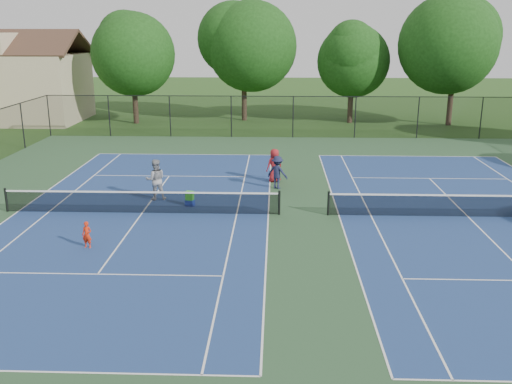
{
  "coord_description": "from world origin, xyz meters",
  "views": [
    {
      "loc": [
        -1.21,
        -23.33,
        7.77
      ],
      "look_at": [
        -2.01,
        -1.0,
        1.3
      ],
      "focal_mm": 40.0,
      "sensor_mm": 36.0,
      "label": 1
    }
  ],
  "objects_px": {
    "instructor": "(156,180)",
    "ball_crate": "(190,203)",
    "clapboard_house": "(21,85)",
    "tree_back_a": "(132,49)",
    "bystander_b": "(277,172)",
    "ball_hopper": "(190,196)",
    "tree_back_b": "(244,42)",
    "tree_back_d": "(456,40)",
    "bystander_c": "(275,165)",
    "tree_back_c": "(353,56)",
    "child_player": "(87,235)"
  },
  "relations": [
    {
      "from": "tree_back_c",
      "to": "bystander_b",
      "type": "height_order",
      "value": "tree_back_c"
    },
    {
      "from": "tree_back_b",
      "to": "ball_crate",
      "type": "relative_size",
      "value": 26.12
    },
    {
      "from": "tree_back_b",
      "to": "bystander_c",
      "type": "bearing_deg",
      "value": -82.45
    },
    {
      "from": "bystander_c",
      "to": "tree_back_d",
      "type": "bearing_deg",
      "value": -153.5
    },
    {
      "from": "tree_back_c",
      "to": "instructor",
      "type": "bearing_deg",
      "value": -117.2
    },
    {
      "from": "tree_back_b",
      "to": "bystander_b",
      "type": "distance_m",
      "value": 22.75
    },
    {
      "from": "tree_back_a",
      "to": "tree_back_b",
      "type": "distance_m",
      "value": 9.24
    },
    {
      "from": "ball_crate",
      "to": "tree_back_b",
      "type": "bearing_deg",
      "value": 87.52
    },
    {
      "from": "clapboard_house",
      "to": "tree_back_a",
      "type": "bearing_deg",
      "value": -5.71
    },
    {
      "from": "bystander_c",
      "to": "ball_crate",
      "type": "distance_m",
      "value": 5.83
    },
    {
      "from": "clapboard_house",
      "to": "bystander_c",
      "type": "height_order",
      "value": "clapboard_house"
    },
    {
      "from": "bystander_b",
      "to": "tree_back_d",
      "type": "bearing_deg",
      "value": -98.9
    },
    {
      "from": "tree_back_a",
      "to": "ball_hopper",
      "type": "height_order",
      "value": "tree_back_a"
    },
    {
      "from": "tree_back_b",
      "to": "bystander_b",
      "type": "relative_size",
      "value": 6.04
    },
    {
      "from": "tree_back_d",
      "to": "tree_back_c",
      "type": "bearing_deg",
      "value": 172.87
    },
    {
      "from": "instructor",
      "to": "tree_back_b",
      "type": "bearing_deg",
      "value": -111.58
    },
    {
      "from": "child_player",
      "to": "bystander_c",
      "type": "bearing_deg",
      "value": 64.45
    },
    {
      "from": "tree_back_a",
      "to": "child_player",
      "type": "relative_size",
      "value": 9.17
    },
    {
      "from": "tree_back_b",
      "to": "clapboard_house",
      "type": "height_order",
      "value": "tree_back_b"
    },
    {
      "from": "instructor",
      "to": "ball_hopper",
      "type": "height_order",
      "value": "instructor"
    },
    {
      "from": "tree_back_a",
      "to": "ball_hopper",
      "type": "xyz_separation_m",
      "value": [
        7.92,
        -22.89,
        -5.55
      ]
    },
    {
      "from": "tree_back_c",
      "to": "ball_hopper",
      "type": "height_order",
      "value": "tree_back_c"
    },
    {
      "from": "instructor",
      "to": "bystander_b",
      "type": "xyz_separation_m",
      "value": [
        5.66,
        2.12,
        -0.13
      ]
    },
    {
      "from": "instructor",
      "to": "ball_crate",
      "type": "bearing_deg",
      "value": 136.23
    },
    {
      "from": "tree_back_c",
      "to": "ball_crate",
      "type": "distance_m",
      "value": 26.47
    },
    {
      "from": "tree_back_a",
      "to": "tree_back_c",
      "type": "bearing_deg",
      "value": 3.18
    },
    {
      "from": "tree_back_b",
      "to": "tree_back_c",
      "type": "height_order",
      "value": "tree_back_b"
    },
    {
      "from": "clapboard_house",
      "to": "instructor",
      "type": "height_order",
      "value": "clapboard_house"
    },
    {
      "from": "clapboard_house",
      "to": "child_player",
      "type": "height_order",
      "value": "clapboard_house"
    },
    {
      "from": "tree_back_c",
      "to": "tree_back_d",
      "type": "bearing_deg",
      "value": -7.13
    },
    {
      "from": "instructor",
      "to": "ball_hopper",
      "type": "bearing_deg",
      "value": 136.23
    },
    {
      "from": "tree_back_a",
      "to": "tree_back_b",
      "type": "relative_size",
      "value": 0.91
    },
    {
      "from": "tree_back_c",
      "to": "ball_hopper",
      "type": "relative_size",
      "value": 21.24
    },
    {
      "from": "tree_back_c",
      "to": "clapboard_house",
      "type": "bearing_deg",
      "value": -180.0
    },
    {
      "from": "tree_back_b",
      "to": "bystander_c",
      "type": "relative_size",
      "value": 5.74
    },
    {
      "from": "tree_back_a",
      "to": "child_player",
      "type": "height_order",
      "value": "tree_back_a"
    },
    {
      "from": "clapboard_house",
      "to": "ball_hopper",
      "type": "distance_m",
      "value": 29.98
    },
    {
      "from": "tree_back_d",
      "to": "ball_crate",
      "type": "xyz_separation_m",
      "value": [
        -18.08,
        -22.89,
        -6.68
      ]
    },
    {
      "from": "tree_back_a",
      "to": "bystander_b",
      "type": "relative_size",
      "value": 5.51
    },
    {
      "from": "tree_back_d",
      "to": "ball_crate",
      "type": "height_order",
      "value": "tree_back_d"
    },
    {
      "from": "tree_back_a",
      "to": "ball_hopper",
      "type": "bearing_deg",
      "value": -70.91
    },
    {
      "from": "instructor",
      "to": "tree_back_a",
      "type": "bearing_deg",
      "value": -89.14
    },
    {
      "from": "tree_back_b",
      "to": "instructor",
      "type": "relative_size",
      "value": 5.2
    },
    {
      "from": "bystander_b",
      "to": "instructor",
      "type": "bearing_deg",
      "value": 47.12
    },
    {
      "from": "clapboard_house",
      "to": "ball_crate",
      "type": "bearing_deg",
      "value": -53.13
    },
    {
      "from": "tree_back_a",
      "to": "tree_back_d",
      "type": "bearing_deg",
      "value": 0.0
    },
    {
      "from": "tree_back_d",
      "to": "ball_crate",
      "type": "relative_size",
      "value": 26.99
    },
    {
      "from": "tree_back_d",
      "to": "bystander_c",
      "type": "xyz_separation_m",
      "value": [
        -14.28,
        -18.53,
        -5.95
      ]
    },
    {
      "from": "tree_back_c",
      "to": "clapboard_house",
      "type": "height_order",
      "value": "tree_back_c"
    },
    {
      "from": "tree_back_b",
      "to": "tree_back_d",
      "type": "distance_m",
      "value": 17.12
    }
  ]
}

